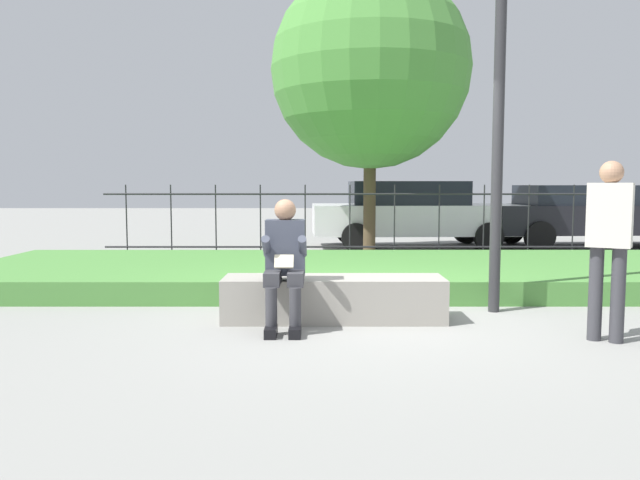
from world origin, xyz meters
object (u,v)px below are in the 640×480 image
Objects in this scene: person_seated_reader at (288,258)px; street_lamp at (503,78)px; stone_bench at (337,301)px; car_parked_center at (416,213)px; car_parked_right at (584,214)px; person_passerby at (613,236)px; tree_behind_fence at (374,69)px.

street_lamp is at bearing 18.83° from person_seated_reader.
person_seated_reader reaches higher than stone_bench.
car_parked_center is at bearing 88.86° from street_lamp.
person_seated_reader is 8.09m from car_parked_center.
car_parked_center is at bearing 75.61° from stone_bench.
car_parked_center is 7.19m from street_lamp.
car_parked_right is 8.99m from person_passerby.
tree_behind_fence is at bearing 99.65° from street_lamp.
person_passerby is at bearing -77.05° from tree_behind_fence.
stone_bench is at bearing -169.20° from person_passerby.
stone_bench is 1.41× the size of person_passerby.
person_seated_reader is 2.93m from person_passerby.
stone_bench is 1.80× the size of person_seated_reader.
stone_bench is 0.41× the size of tree_behind_fence.
person_passerby is 0.39× the size of street_lamp.
stone_bench is 0.52× the size of car_parked_right.
street_lamp is at bearing -121.59° from car_parked_right.
car_parked_right is 5.82m from tree_behind_fence.
person_seated_reader is 0.27× the size of car_parked_center.
stone_bench is 9.42m from car_parked_right.
street_lamp is at bearing -80.35° from tree_behind_fence.
street_lamp reaches higher than person_passerby.
person_passerby is (0.49, -8.27, 0.18)m from car_parked_center.
car_parked_right is at bearing 18.50° from tree_behind_fence.
street_lamp reaches higher than car_parked_center.
person_passerby is 7.44m from tree_behind_fence.
tree_behind_fence is (-1.56, 6.77, 2.65)m from person_passerby.
car_parked_right reaches higher than stone_bench.
car_parked_center is at bearing 124.04° from person_passerby.
tree_behind_fence is (-0.93, 5.48, 1.08)m from street_lamp.
stone_bench is at bearing -129.76° from car_parked_right.
stone_bench is at bearing -106.69° from car_parked_center.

